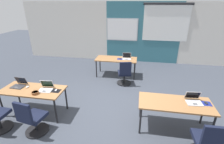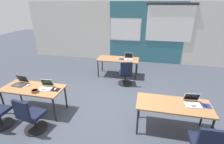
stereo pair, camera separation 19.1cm
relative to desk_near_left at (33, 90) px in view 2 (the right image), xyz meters
The scene contains 19 objects.
ground_plane 1.96m from the desk_near_left, 18.92° to the left, with size 24.00×24.00×0.00m.
back_wall_assembly 5.18m from the desk_near_left, 69.46° to the left, with size 10.00×0.27×2.80m.
desk_near_left is the anchor object (origin of this frame).
desk_near_right 3.50m from the desk_near_left, ahead, with size 1.60×0.70×0.72m.
desk_far_center 3.30m from the desk_near_left, 57.99° to the left, with size 1.60×0.70×0.72m.
laptop_near_right_end 3.90m from the desk_near_left, ahead, with size 0.36×0.35×0.22m.
mousepad_near_right_end 4.16m from the desk_near_left, ahead, with size 0.22×0.19×0.00m.
mouse_near_right_end 4.16m from the desk_near_left, ahead, with size 0.09×0.11×0.03m.
laptop_near_left_inner 0.38m from the desk_near_left, ahead, with size 0.36×0.34×0.23m.
mousepad_near_left_inner 0.64m from the desk_near_left, ahead, with size 0.22×0.19×0.00m.
mouse_near_left_inner 0.64m from the desk_near_left, ahead, with size 0.07×0.11×0.03m.
chair_near_left_inner 0.87m from the desk_near_left, 60.58° to the right, with size 0.52×0.57×0.92m.
laptop_far_right 3.56m from the desk_near_left, 52.62° to the left, with size 0.35×0.30×0.24m.
mousepad_far_right 3.37m from the desk_near_left, 55.50° to the left, with size 0.22×0.19×0.00m.
mouse_far_right 3.37m from the desk_near_left, 55.50° to the left, with size 0.06×0.10×0.03m.
chair_far_right 3.01m from the desk_near_left, 43.73° to the left, with size 0.53×0.58×0.92m.
laptop_near_left_end 0.47m from the desk_near_left, 167.88° to the left, with size 0.35×0.33×0.23m.
mouse_near_left_end 0.21m from the desk_near_left, 159.32° to the left, with size 0.08×0.11×0.03m.
snack_bowl 0.30m from the desk_near_left, 42.66° to the right, with size 0.18×0.18×0.06m.
Camera 2 is at (1.08, -3.87, 2.80)m, focal length 26.55 mm.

